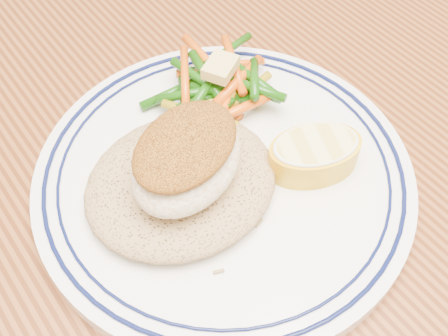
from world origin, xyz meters
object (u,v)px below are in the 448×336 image
Objects in this scene: vegetable_pile at (219,87)px; lemon_wedge at (314,154)px; rice_pilaf at (181,180)px; fish_fillet at (187,159)px; dining_table at (198,264)px; plate at (224,177)px.

lemon_wedge is at bearing -81.42° from vegetable_pile.
rice_pilaf is at bearing -142.84° from vegetable_pile.
fish_fillet is 0.10m from vegetable_pile.
rice_pilaf is 0.09m from vegetable_pile.
fish_fillet is at bearing 160.08° from lemon_wedge.
rice_pilaf is at bearing 104.32° from fish_fillet.
lemon_wedge is at bearing -23.77° from dining_table.
rice_pilaf is (-0.03, 0.00, 0.02)m from plate.
rice_pilaf reaches higher than dining_table.
dining_table is at bearing 40.41° from fish_fillet.
fish_fillet is 0.09m from lemon_wedge.
fish_fillet is (-0.03, -0.00, 0.05)m from plate.
lemon_wedge is at bearing -31.57° from plate.
lemon_wedge is (0.09, -0.04, 0.00)m from rice_pilaf.
plate is 2.00× the size of rice_pilaf.
vegetable_pile reaches higher than rice_pilaf.
rice_pilaf is 0.03m from fish_fillet.
fish_fillet is at bearing -75.68° from rice_pilaf.
fish_fillet is at bearing -139.59° from dining_table.
plate is 0.07m from lemon_wedge.
rice_pilaf is 0.09m from lemon_wedge.
plate is 0.04m from rice_pilaf.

